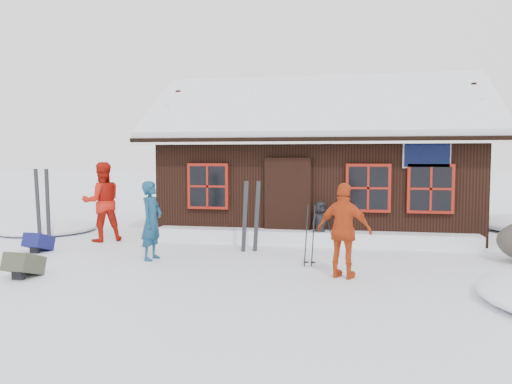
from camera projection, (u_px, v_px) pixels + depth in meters
ground at (227, 261)px, 9.92m from camera, size 120.00×120.00×0.00m
mountain_hut at (319, 174)px, 14.41m from camera, size 8.90×6.09×4.42m
snow_drift at (312, 237)px, 11.84m from camera, size 7.60×0.60×0.35m
snow_mounds at (317, 248)px, 11.44m from camera, size 20.60×13.20×0.48m
skier_teal at (152, 220)px, 10.05m from camera, size 0.44×0.62×1.59m
skier_orange_left at (102, 202)px, 12.26m from camera, size 1.20×1.17×1.95m
skier_orange_right at (344, 231)px, 8.51m from camera, size 1.04×0.68×1.64m
skier_crouched at (320, 223)px, 11.72m from camera, size 0.60×0.57×1.04m
ski_pair_mid at (43, 207)px, 11.95m from camera, size 0.46×0.13×1.85m
ski_pair_right at (251, 217)px, 10.94m from camera, size 0.42×0.17×1.60m
ski_poles at (310, 237)px, 9.42m from camera, size 0.22×0.11×1.21m
backpack_blue at (39, 245)px, 10.91m from camera, size 0.46×0.58×0.30m
backpack_olive at (24, 268)px, 8.59m from camera, size 0.47×0.60×0.32m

